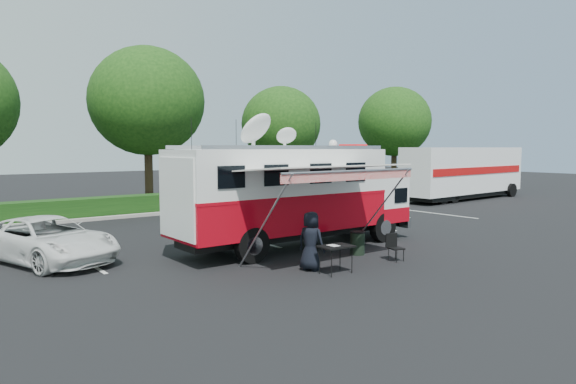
% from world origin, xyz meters
% --- Properties ---
extents(ground_plane, '(120.00, 120.00, 0.00)m').
position_xyz_m(ground_plane, '(0.00, 0.00, 0.00)').
color(ground_plane, black).
rests_on(ground_plane, ground).
extents(back_border, '(60.00, 6.14, 8.87)m').
position_xyz_m(back_border, '(1.14, 12.90, 5.00)').
color(back_border, '#9E998E').
rests_on(back_border, ground_plane).
extents(stall_lines, '(24.12, 5.50, 0.01)m').
position_xyz_m(stall_lines, '(-0.50, 3.00, 0.00)').
color(stall_lines, silver).
rests_on(stall_lines, ground_plane).
extents(command_truck, '(9.09, 2.50, 4.37)m').
position_xyz_m(command_truck, '(-0.08, -0.00, 1.87)').
color(command_truck, black).
rests_on(command_truck, ground_plane).
extents(awning, '(4.96, 2.57, 3.00)m').
position_xyz_m(awning, '(-0.89, -2.60, 2.81)').
color(awning, silver).
rests_on(awning, ground_plane).
extents(white_suv, '(3.77, 5.44, 1.38)m').
position_xyz_m(white_suv, '(-7.44, 2.74, 0.00)').
color(white_suv, silver).
rests_on(white_suv, ground_plane).
extents(person, '(0.78, 0.95, 1.68)m').
position_xyz_m(person, '(-1.75, -2.85, 0.00)').
color(person, black).
rests_on(person, ground_plane).
extents(folding_table, '(0.96, 0.70, 0.79)m').
position_xyz_m(folding_table, '(-1.46, -3.58, 0.74)').
color(folding_table, black).
rests_on(folding_table, ground_plane).
extents(folding_chair, '(0.49, 0.52, 0.84)m').
position_xyz_m(folding_chair, '(1.06, -3.46, 0.49)').
color(folding_chair, black).
rests_on(folding_chair, ground_plane).
extents(trash_bin, '(0.51, 0.51, 0.76)m').
position_xyz_m(trash_bin, '(0.82, -2.14, 0.38)').
color(trash_bin, black).
rests_on(trash_bin, ground_plane).
extents(semi_trailer, '(11.33, 2.96, 3.46)m').
position_xyz_m(semi_trailer, '(19.19, 6.20, 1.83)').
color(semi_trailer, white).
rests_on(semi_trailer, ground_plane).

